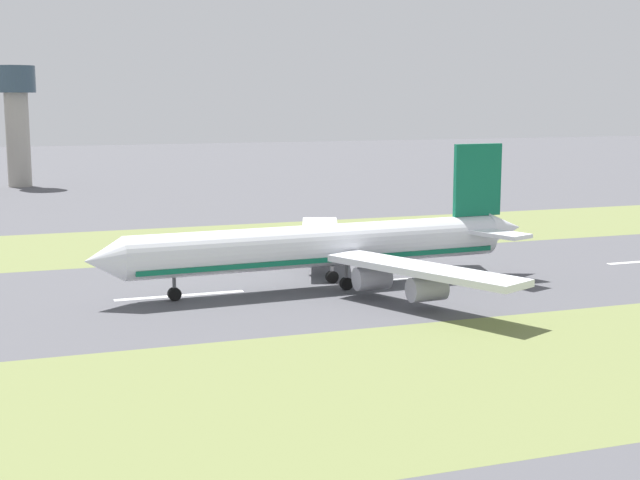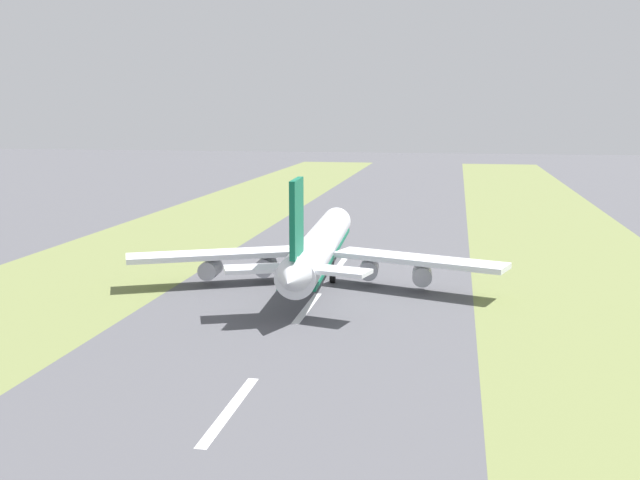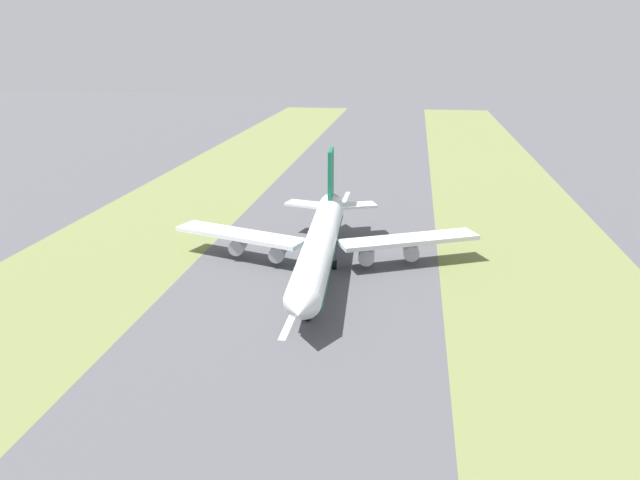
% 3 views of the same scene
% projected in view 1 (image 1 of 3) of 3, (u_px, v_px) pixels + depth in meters
% --- Properties ---
extents(ground_plane, '(800.00, 800.00, 0.00)m').
position_uv_depth(ground_plane, '(334.00, 284.00, 130.85)').
color(ground_plane, '#4C4C51').
extents(grass_median_west, '(40.00, 600.00, 0.01)m').
position_uv_depth(grass_median_west, '(490.00, 373.00, 88.93)').
color(grass_median_west, olive).
rests_on(grass_median_west, ground).
extents(grass_median_east, '(40.00, 600.00, 0.01)m').
position_uv_depth(grass_median_east, '(254.00, 239.00, 172.77)').
color(grass_median_east, olive).
rests_on(grass_median_east, ground).
extents(centreline_dash_mid, '(1.20, 18.00, 0.01)m').
position_uv_depth(centreline_dash_mid, '(439.00, 276.00, 136.46)').
color(centreline_dash_mid, silver).
rests_on(centreline_dash_mid, ground).
extents(centreline_dash_far, '(1.20, 18.00, 0.01)m').
position_uv_depth(centreline_dash_far, '(180.00, 296.00, 123.38)').
color(centreline_dash_far, silver).
rests_on(centreline_dash_far, ground).
extents(airplane_main_jet, '(64.05, 67.20, 20.20)m').
position_uv_depth(airplane_main_jet, '(332.00, 246.00, 128.11)').
color(airplane_main_jet, silver).
rests_on(airplane_main_jet, ground).
extents(control_tower, '(12.00, 12.00, 36.52)m').
position_uv_depth(control_tower, '(17.00, 113.00, 269.52)').
color(control_tower, '#A39E93').
rests_on(control_tower, ground).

